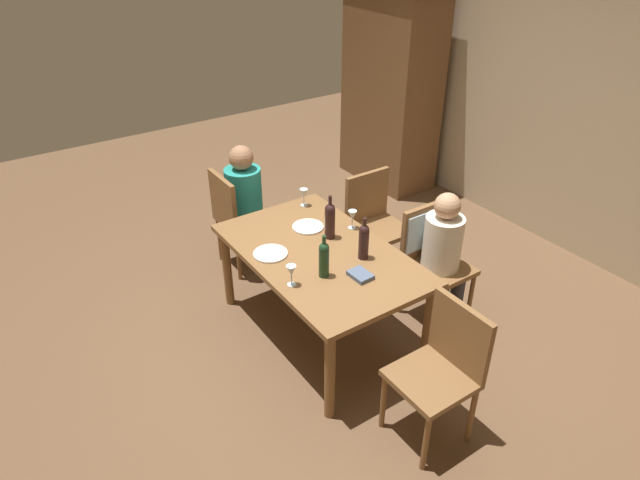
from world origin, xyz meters
name	(u,v)px	position (x,y,z in m)	size (l,w,h in m)	color
ground_plane	(320,331)	(0.00, 0.00, 0.00)	(10.00, 10.00, 0.00)	brown
rear_room_partition	(570,102)	(0.00, 2.69, 1.35)	(6.40, 0.12, 2.70)	tan
armoire_cabinet	(391,87)	(-1.89, 2.24, 1.10)	(1.18, 0.62, 2.18)	brown
dining_table	(320,262)	(0.00, 0.00, 0.65)	(1.58, 0.97, 0.73)	brown
chair_far_right	(430,247)	(0.23, 0.87, 0.59)	(0.46, 0.44, 0.92)	brown
chair_left_end	(236,214)	(-1.17, -0.09, 0.53)	(0.44, 0.44, 0.92)	brown
chair_far_left	(374,218)	(-0.44, 0.87, 0.53)	(0.44, 0.44, 0.92)	brown
chair_right_end	(443,364)	(1.17, 0.09, 0.53)	(0.44, 0.44, 0.92)	brown
person_woman_host	(444,250)	(0.38, 0.87, 0.64)	(0.33, 0.29, 1.10)	#33333D
person_man_bearded	(247,198)	(-1.17, 0.03, 0.66)	(0.31, 0.36, 1.15)	#33333D
wine_bottle_tall_green	(324,258)	(0.26, -0.14, 0.87)	(0.07, 0.07, 0.31)	#19381E
wine_bottle_dark_red	(330,220)	(-0.13, 0.17, 0.88)	(0.08, 0.08, 0.34)	black
wine_bottle_short_olive	(364,240)	(0.23, 0.21, 0.88)	(0.07, 0.07, 0.32)	black
wine_glass_near_left	(291,271)	(0.23, -0.38, 0.84)	(0.07, 0.07, 0.15)	silver
wine_glass_centre	(352,216)	(-0.15, 0.39, 0.84)	(0.07, 0.07, 0.15)	silver
wine_glass_near_right	(304,194)	(-0.66, 0.29, 0.84)	(0.07, 0.07, 0.15)	silver
dinner_plate_host	(270,254)	(-0.17, -0.31, 0.74)	(0.25, 0.25, 0.01)	silver
dinner_plate_guest_left	(308,227)	(-0.34, 0.12, 0.74)	(0.24, 0.24, 0.01)	silver
folded_napkin	(360,275)	(0.41, 0.05, 0.75)	(0.16, 0.12, 0.03)	#4C5B75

